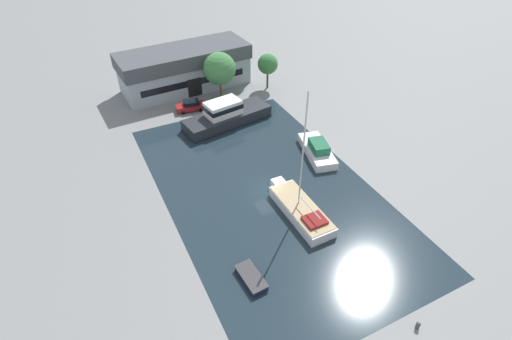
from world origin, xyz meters
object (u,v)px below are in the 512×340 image
Objects in this scene: quay_tree_by_water at (268,64)px; small_dinghy at (251,278)px; parked_car at (191,106)px; warehouse_building at (185,68)px; cabin_boat at (317,150)px; sailboat_moored at (301,209)px; quay_tree_near_building at (220,69)px; motor_cruiser at (226,115)px.

small_dinghy is (-19.72, -34.26, -3.90)m from quay_tree_by_water.
small_dinghy is at bearing 179.00° from parked_car.
quay_tree_by_water is 39.72m from small_dinghy.
warehouse_building is 3.69× the size of quay_tree_by_water.
small_dinghy is at bearing -125.99° from cabin_boat.
quay_tree_by_water is 0.72× the size of cabin_boat.
cabin_boat is at bearing -143.30° from small_dinghy.
warehouse_building is 28.25m from cabin_boat.
sailboat_moored is 1.79× the size of cabin_boat.
warehouse_building is 1.49× the size of sailboat_moored.
quay_tree_near_building is at bearing -111.81° from small_dinghy.
warehouse_building is 2.85× the size of quay_tree_near_building.
sailboat_moored is 10.20m from small_dinghy.
sailboat_moored reaches higher than small_dinghy.
cabin_boat is (8.90, -26.69, -2.59)m from warehouse_building.
parked_car is 21.58m from cabin_boat.
quay_tree_by_water is 0.43× the size of motor_cruiser.
quay_tree_by_water is at bearing -30.83° from warehouse_building.
quay_tree_by_water is at bearing -74.64° from parked_car.
warehouse_building is at bearing 152.35° from quay_tree_by_water.
warehouse_building is 1.59× the size of motor_cruiser.
sailboat_moored reaches higher than motor_cruiser.
warehouse_building is at bearing -3.33° from motor_cruiser.
quay_tree_near_building is at bearing -65.30° from parked_car.
warehouse_building reaches higher than small_dinghy.
small_dinghy is 21.56m from cabin_boat.
parked_car is at bearing -163.91° from quay_tree_near_building.
warehouse_building is 7.60m from quay_tree_near_building.
sailboat_moored is at bearing -118.83° from cabin_boat.
parked_car is at bearing 20.49° from motor_cruiser.
parked_car is (-2.01, -8.07, -2.56)m from warehouse_building.
small_dinghy is (-7.53, -40.65, -3.06)m from warehouse_building.
sailboat_moored is at bearing -111.07° from quay_tree_by_water.
cabin_boat is at bearing -158.00° from motor_cruiser.
quay_tree_near_building is 0.93× the size of cabin_boat.
quay_tree_near_building is 8.81m from motor_cruiser.
sailboat_moored is at bearing -91.40° from warehouse_building.
sailboat_moored is 3.90× the size of small_dinghy.
small_dinghy is at bearing 152.68° from motor_cruiser.
quay_tree_near_building is 0.52× the size of sailboat_moored.
parked_car is 0.34× the size of motor_cruiser.
parked_car is 6.89m from motor_cruiser.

